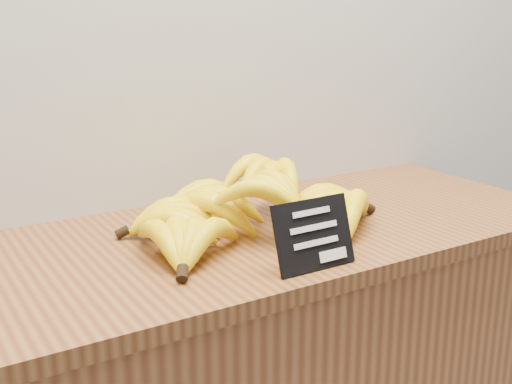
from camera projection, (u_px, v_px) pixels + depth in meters
The scene contains 3 objects.
counter_top at pixel (242, 239), 1.23m from camera, with size 1.36×0.54×0.03m, color brown.
chalkboard_sign at pixel (314, 235), 1.04m from camera, with size 0.15×0.01×0.12m, color black.
banana_pile at pixel (243, 207), 1.21m from camera, with size 0.57×0.41×0.12m.
Camera 1 is at (-0.67, 1.75, 1.33)m, focal length 45.00 mm.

